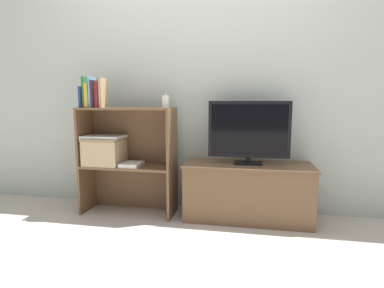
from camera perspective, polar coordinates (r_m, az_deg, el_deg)
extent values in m
plane|color=#BCB2A3|center=(2.47, -0.68, -14.91)|extent=(16.00, 16.00, 0.00)
cube|color=#B2BCB2|center=(2.71, 1.12, 12.99)|extent=(10.00, 0.05, 2.40)
cube|color=brown|center=(2.54, 10.48, -9.09)|extent=(1.01, 0.39, 0.44)
cube|color=brown|center=(2.48, 10.61, -3.96)|extent=(1.03, 0.41, 0.02)
cube|color=black|center=(2.48, 10.62, -3.57)|extent=(0.22, 0.14, 0.02)
cylinder|color=black|center=(2.47, 10.64, -2.94)|extent=(0.04, 0.04, 0.04)
cube|color=black|center=(2.44, 10.78, 2.75)|extent=(0.65, 0.03, 0.45)
cube|color=black|center=(2.42, 10.78, 2.71)|extent=(0.60, 0.00, 0.40)
cube|color=brown|center=(2.87, -19.21, -7.65)|extent=(0.02, 0.30, 0.42)
cube|color=brown|center=(2.58, -3.75, -8.97)|extent=(0.02, 0.30, 0.42)
cube|color=brown|center=(2.82, -10.79, -7.59)|extent=(0.76, 0.02, 0.42)
cube|color=brown|center=(2.65, -12.03, -4.14)|extent=(0.76, 0.30, 0.02)
cube|color=brown|center=(2.78, -19.62, 1.50)|extent=(0.02, 0.30, 0.49)
cube|color=brown|center=(2.48, -3.85, 1.22)|extent=(0.02, 0.30, 0.49)
cube|color=brown|center=(2.74, -11.04, 1.71)|extent=(0.76, 0.02, 0.49)
cube|color=brown|center=(2.59, -12.34, 6.58)|extent=(0.76, 0.30, 0.02)
cube|color=navy|center=(2.71, -19.90, 8.39)|extent=(0.02, 0.15, 0.17)
cube|color=#286638|center=(2.70, -19.45, 9.26)|extent=(0.02, 0.12, 0.25)
cube|color=gold|center=(2.68, -18.81, 8.72)|extent=(0.03, 0.15, 0.20)
cube|color=#709ECC|center=(2.67, -18.27, 9.30)|extent=(0.02, 0.14, 0.25)
cube|color=#232328|center=(2.66, -17.82, 9.03)|extent=(0.02, 0.16, 0.22)
cube|color=maroon|center=(2.65, -17.23, 8.96)|extent=(0.03, 0.13, 0.21)
cube|color=tan|center=(2.63, -16.53, 9.31)|extent=(0.02, 0.13, 0.24)
cube|color=white|center=(2.48, -5.04, 8.07)|extent=(0.05, 0.04, 0.10)
cylinder|color=silver|center=(2.48, -5.06, 9.58)|extent=(0.01, 0.01, 0.03)
cube|color=tan|center=(2.70, -16.28, -1.31)|extent=(0.31, 0.26, 0.23)
cube|color=#917E5B|center=(2.68, -16.36, 0.91)|extent=(0.32, 0.27, 0.02)
cube|color=white|center=(2.68, -16.38, 1.37)|extent=(0.33, 0.25, 0.02)
cylinder|color=#99999E|center=(2.68, -16.39, 1.62)|extent=(0.02, 0.02, 0.00)
cube|color=silver|center=(2.59, -11.40, -3.81)|extent=(0.16, 0.20, 0.03)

